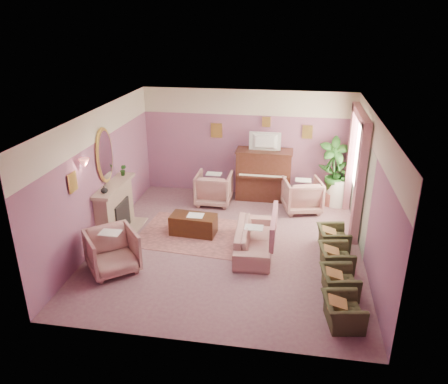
% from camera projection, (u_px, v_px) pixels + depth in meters
% --- Properties ---
extents(floor, '(5.50, 6.00, 0.01)m').
position_uv_depth(floor, '(229.00, 245.00, 9.30)').
color(floor, '#825B65').
rests_on(floor, ground).
extents(ceiling, '(5.50, 6.00, 0.01)m').
position_uv_depth(ceiling, '(230.00, 115.00, 8.23)').
color(ceiling, white).
rests_on(ceiling, wall_back).
extents(wall_back, '(5.50, 0.02, 2.80)m').
position_uv_depth(wall_back, '(247.00, 143.00, 11.50)').
color(wall_back, slate).
rests_on(wall_back, floor).
extents(wall_front, '(5.50, 0.02, 2.80)m').
position_uv_depth(wall_front, '(196.00, 262.00, 6.03)').
color(wall_front, slate).
rests_on(wall_front, floor).
extents(wall_left, '(0.02, 6.00, 2.80)m').
position_uv_depth(wall_left, '(100.00, 176.00, 9.18)').
color(wall_left, slate).
rests_on(wall_left, floor).
extents(wall_right, '(0.02, 6.00, 2.80)m').
position_uv_depth(wall_right, '(371.00, 193.00, 8.35)').
color(wall_right, slate).
rests_on(wall_right, floor).
extents(picture_rail_band, '(5.50, 0.01, 0.65)m').
position_uv_depth(picture_rail_band, '(247.00, 102.00, 11.08)').
color(picture_rail_band, beige).
rests_on(picture_rail_band, wall_back).
extents(stripe_panel, '(0.01, 3.00, 2.15)m').
position_uv_depth(stripe_panel, '(360.00, 184.00, 9.66)').
color(stripe_panel, '#B7C4A8').
rests_on(stripe_panel, wall_right).
extents(fireplace_surround, '(0.30, 1.40, 1.10)m').
position_uv_depth(fireplace_surround, '(115.00, 209.00, 9.66)').
color(fireplace_surround, tan).
rests_on(fireplace_surround, floor).
extents(fireplace_inset, '(0.18, 0.72, 0.68)m').
position_uv_depth(fireplace_inset, '(120.00, 216.00, 9.71)').
color(fireplace_inset, black).
rests_on(fireplace_inset, floor).
extents(fire_ember, '(0.06, 0.54, 0.10)m').
position_uv_depth(fire_ember, '(122.00, 223.00, 9.77)').
color(fire_ember, '#FF6836').
rests_on(fire_ember, floor).
extents(mantel_shelf, '(0.40, 1.55, 0.07)m').
position_uv_depth(mantel_shelf, '(114.00, 186.00, 9.44)').
color(mantel_shelf, tan).
rests_on(mantel_shelf, fireplace_surround).
extents(hearth, '(0.55, 1.50, 0.02)m').
position_uv_depth(hearth, '(126.00, 232.00, 9.84)').
color(hearth, tan).
rests_on(hearth, floor).
extents(mirror_frame, '(0.04, 0.72, 1.20)m').
position_uv_depth(mirror_frame, '(104.00, 155.00, 9.21)').
color(mirror_frame, '#E2C755').
rests_on(mirror_frame, wall_left).
extents(mirror_glass, '(0.01, 0.60, 1.06)m').
position_uv_depth(mirror_glass, '(106.00, 155.00, 9.20)').
color(mirror_glass, white).
rests_on(mirror_glass, wall_left).
extents(sconce_shade, '(0.20, 0.20, 0.16)m').
position_uv_depth(sconce_shade, '(84.00, 163.00, 8.17)').
color(sconce_shade, '#F37469').
rests_on(sconce_shade, wall_left).
extents(piano, '(1.40, 0.60, 1.30)m').
position_uv_depth(piano, '(264.00, 175.00, 11.42)').
color(piano, '#452218').
rests_on(piano, floor).
extents(piano_keyshelf, '(1.30, 0.12, 0.06)m').
position_uv_depth(piano_keyshelf, '(263.00, 177.00, 11.07)').
color(piano_keyshelf, '#452218').
rests_on(piano_keyshelf, piano).
extents(piano_keys, '(1.20, 0.08, 0.02)m').
position_uv_depth(piano_keys, '(263.00, 176.00, 11.06)').
color(piano_keys, white).
rests_on(piano_keys, piano).
extents(piano_top, '(1.45, 0.65, 0.04)m').
position_uv_depth(piano_top, '(265.00, 151.00, 11.17)').
color(piano_top, '#452218').
rests_on(piano_top, piano).
extents(television, '(0.80, 0.12, 0.48)m').
position_uv_depth(television, '(265.00, 140.00, 11.01)').
color(television, black).
rests_on(television, piano).
extents(print_back_left, '(0.30, 0.03, 0.38)m').
position_uv_depth(print_back_left, '(216.00, 130.00, 11.46)').
color(print_back_left, '#E2C755').
rests_on(print_back_left, wall_back).
extents(print_back_right, '(0.26, 0.03, 0.34)m').
position_uv_depth(print_back_right, '(307.00, 132.00, 11.08)').
color(print_back_right, '#E2C755').
rests_on(print_back_right, wall_back).
extents(print_back_mid, '(0.22, 0.03, 0.26)m').
position_uv_depth(print_back_mid, '(266.00, 122.00, 11.16)').
color(print_back_mid, '#E2C755').
rests_on(print_back_mid, wall_back).
extents(print_left_wall, '(0.03, 0.28, 0.36)m').
position_uv_depth(print_left_wall, '(73.00, 182.00, 7.96)').
color(print_left_wall, '#E2C755').
rests_on(print_left_wall, wall_left).
extents(window_blind, '(0.03, 1.40, 1.80)m').
position_uv_depth(window_blind, '(360.00, 154.00, 9.65)').
color(window_blind, beige).
rests_on(window_blind, wall_right).
extents(curtain_left, '(0.16, 0.34, 2.60)m').
position_uv_depth(curtain_left, '(359.00, 185.00, 8.98)').
color(curtain_left, '#B2697A').
rests_on(curtain_left, floor).
extents(curtain_right, '(0.16, 0.34, 2.60)m').
position_uv_depth(curtain_right, '(351.00, 158.00, 10.66)').
color(curtain_right, '#B2697A').
rests_on(curtain_right, floor).
extents(pelmet, '(0.16, 2.20, 0.16)m').
position_uv_depth(pelmet, '(361.00, 115.00, 9.34)').
color(pelmet, '#B2697A').
rests_on(pelmet, wall_right).
extents(mantel_plant, '(0.16, 0.16, 0.28)m').
position_uv_depth(mantel_plant, '(123.00, 170.00, 9.88)').
color(mantel_plant, '#1C4917').
rests_on(mantel_plant, mantel_shelf).
extents(mantel_vase, '(0.16, 0.16, 0.16)m').
position_uv_depth(mantel_vase, '(104.00, 190.00, 8.94)').
color(mantel_vase, beige).
rests_on(mantel_vase, mantel_shelf).
extents(area_rug, '(2.64, 2.00, 0.01)m').
position_uv_depth(area_rug, '(197.00, 234.00, 9.75)').
color(area_rug, '#975A58').
rests_on(area_rug, floor).
extents(coffee_table, '(1.03, 0.57, 0.45)m').
position_uv_depth(coffee_table, '(194.00, 225.00, 9.70)').
color(coffee_table, '#3D210F').
rests_on(coffee_table, floor).
extents(table_paper, '(0.35, 0.28, 0.01)m').
position_uv_depth(table_paper, '(195.00, 215.00, 9.60)').
color(table_paper, white).
rests_on(table_paper, coffee_table).
extents(sofa, '(0.61, 1.84, 0.74)m').
position_uv_depth(sofa, '(254.00, 234.00, 8.97)').
color(sofa, tan).
rests_on(sofa, floor).
extents(sofa_throw, '(0.09, 1.39, 0.51)m').
position_uv_depth(sofa_throw, '(274.00, 226.00, 8.82)').
color(sofa_throw, '#B2697A').
rests_on(sofa_throw, sofa).
extents(floral_armchair_left, '(0.87, 0.87, 0.91)m').
position_uv_depth(floral_armchair_left, '(214.00, 187.00, 11.18)').
color(floral_armchair_left, tan).
rests_on(floral_armchair_left, floor).
extents(floral_armchair_right, '(0.87, 0.87, 0.91)m').
position_uv_depth(floral_armchair_right, '(302.00, 193.00, 10.77)').
color(floral_armchair_right, tan).
rests_on(floral_armchair_right, floor).
extents(floral_armchair_front, '(0.87, 0.87, 0.91)m').
position_uv_depth(floral_armchair_front, '(112.00, 249.00, 8.23)').
color(floral_armchair_front, tan).
rests_on(floral_armchair_front, floor).
extents(olive_chair_a, '(0.49, 0.70, 0.60)m').
position_uv_depth(olive_chair_a, '(343.00, 308.00, 6.85)').
color(olive_chair_a, '#3C3F24').
rests_on(olive_chair_a, floor).
extents(olive_chair_b, '(0.49, 0.70, 0.60)m').
position_uv_depth(olive_chair_b, '(339.00, 278.00, 7.60)').
color(olive_chair_b, '#3C3F24').
rests_on(olive_chair_b, floor).
extents(olive_chair_c, '(0.49, 0.70, 0.60)m').
position_uv_depth(olive_chair_c, '(336.00, 255.00, 8.34)').
color(olive_chair_c, '#3C3F24').
rests_on(olive_chair_c, floor).
extents(olive_chair_d, '(0.49, 0.70, 0.60)m').
position_uv_depth(olive_chair_d, '(333.00, 235.00, 9.09)').
color(olive_chair_d, '#3C3F24').
rests_on(olive_chair_d, floor).
extents(side_table, '(0.52, 0.52, 0.70)m').
position_uv_depth(side_table, '(336.00, 192.00, 11.13)').
color(side_table, white).
rests_on(side_table, floor).
extents(side_plant_big, '(0.30, 0.30, 0.34)m').
position_uv_depth(side_plant_big, '(338.00, 173.00, 10.93)').
color(side_plant_big, '#1C4917').
rests_on(side_plant_big, side_table).
extents(side_plant_small, '(0.16, 0.16, 0.28)m').
position_uv_depth(side_plant_small, '(344.00, 176.00, 10.83)').
color(side_plant_small, '#1C4917').
rests_on(side_plant_small, side_table).
extents(palm_pot, '(0.34, 0.34, 0.34)m').
position_uv_depth(palm_pot, '(330.00, 199.00, 11.19)').
color(palm_pot, '#984F47').
rests_on(palm_pot, floor).
extents(palm_plant, '(0.76, 0.76, 1.44)m').
position_uv_depth(palm_plant, '(334.00, 166.00, 10.85)').
color(palm_plant, '#1C4917').
rests_on(palm_plant, palm_pot).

